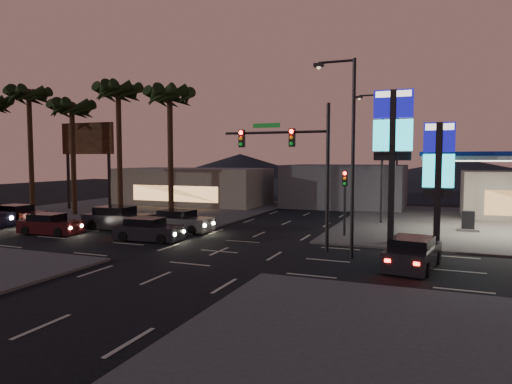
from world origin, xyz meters
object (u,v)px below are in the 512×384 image
at_px(pylon_sign_tall, 393,135).
at_px(car_lane_b_front, 180,222).
at_px(car_lane_a_front, 148,230).
at_px(car_lane_b_mid, 118,219).
at_px(pylon_sign_short, 438,166).
at_px(traffic_signal_mast, 296,155).
at_px(suv_station, 413,254).
at_px(car_lane_a_mid, 50,225).
at_px(car_lane_b_rear, 18,215).

xyz_separation_m(pylon_sign_tall, car_lane_b_front, (-14.07, -0.33, -5.70)).
relative_size(car_lane_a_front, car_lane_b_mid, 0.85).
distance_m(pylon_sign_short, car_lane_b_mid, 21.56).
bearing_deg(traffic_signal_mast, car_lane_b_mid, 170.21).
height_order(car_lane_b_mid, suv_station, car_lane_b_mid).
xyz_separation_m(car_lane_a_mid, car_lane_b_front, (7.58, 4.16, 0.06)).
bearing_deg(traffic_signal_mast, suv_station, -18.62).
bearing_deg(car_lane_a_mid, car_lane_a_front, 3.08).
bearing_deg(car_lane_b_front, suv_station, -18.76).
relative_size(car_lane_a_mid, suv_station, 0.93).
relative_size(pylon_sign_short, suv_station, 1.52).
bearing_deg(car_lane_a_front, pylon_sign_tall, 16.18).
relative_size(traffic_signal_mast, car_lane_a_front, 1.83).
distance_m(car_lane_a_front, car_lane_a_mid, 7.60).
relative_size(pylon_sign_tall, suv_station, 1.95).
distance_m(car_lane_a_mid, car_lane_b_mid, 4.49).
height_order(pylon_sign_tall, car_lane_a_front, pylon_sign_tall).
distance_m(car_lane_a_mid, car_lane_b_front, 8.65).
height_order(car_lane_b_rear, suv_station, suv_station).
bearing_deg(pylon_sign_tall, car_lane_b_front, -178.66).
relative_size(car_lane_a_front, car_lane_a_mid, 1.01).
bearing_deg(suv_station, car_lane_a_front, 174.38).
height_order(car_lane_a_mid, car_lane_b_rear, car_lane_b_rear).
distance_m(pylon_sign_tall, traffic_signal_mast, 6.02).
relative_size(car_lane_b_mid, suv_station, 1.11).
xyz_separation_m(car_lane_a_front, suv_station, (15.55, -1.53, 0.03)).
height_order(car_lane_b_front, suv_station, car_lane_b_front).
bearing_deg(car_lane_a_mid, car_lane_b_mid, 48.94).
height_order(car_lane_b_mid, car_lane_b_rear, car_lane_b_mid).
xyz_separation_m(pylon_sign_short, car_lane_b_rear, (-30.40, -0.62, -3.98)).
bearing_deg(pylon_sign_short, car_lane_b_rear, -178.83).
relative_size(car_lane_b_front, car_lane_b_rear, 1.02).
xyz_separation_m(car_lane_b_rear, suv_station, (29.39, -3.99, 0.01)).
bearing_deg(car_lane_a_front, pylon_sign_short, 10.54).
bearing_deg(suv_station, car_lane_b_front, 161.24).
height_order(traffic_signal_mast, car_lane_b_mid, traffic_signal_mast).
bearing_deg(car_lane_b_front, pylon_sign_short, -2.32).
bearing_deg(car_lane_a_mid, suv_station, -2.78).
bearing_deg(suv_station, car_lane_b_mid, 167.41).
relative_size(car_lane_b_rear, suv_station, 0.98).
height_order(traffic_signal_mast, car_lane_b_rear, traffic_signal_mast).
xyz_separation_m(pylon_sign_short, suv_station, (-1.01, -4.61, -3.98)).
distance_m(pylon_sign_tall, car_lane_b_mid, 19.56).
distance_m(car_lane_b_front, car_lane_b_mid, 4.70).
xyz_separation_m(traffic_signal_mast, car_lane_b_mid, (-13.96, 2.41, -4.47)).
distance_m(pylon_sign_short, car_lane_a_front, 17.32).
bearing_deg(car_lane_a_mid, pylon_sign_short, 8.22).
distance_m(pylon_sign_short, car_lane_b_front, 17.05).
height_order(pylon_sign_tall, pylon_sign_short, pylon_sign_tall).
bearing_deg(car_lane_b_rear, suv_station, -7.73).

